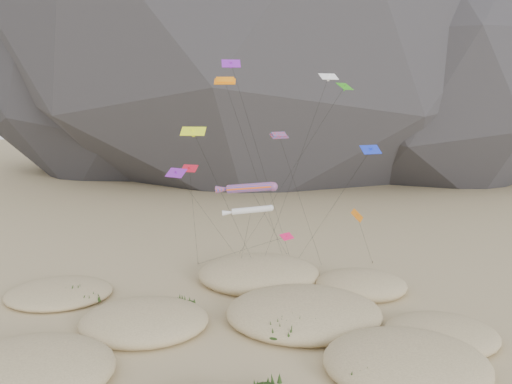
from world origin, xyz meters
The scene contains 9 objects.
ground centered at (0.00, 0.00, 0.00)m, with size 500.00×500.00×0.00m, color #CCB789.
dunes centered at (-1.41, 4.60, 0.73)m, with size 52.29×39.94×3.81m.
dune_grass centered at (-0.84, 2.75, 0.86)m, with size 42.03×30.37×1.57m.
kite_stakes centered at (3.72, 22.66, 0.15)m, with size 24.65×7.46×0.30m.
rainbow_tube_kite centered at (-1.61, 11.53, 13.05)m, with size 9.77×14.76×13.84m.
white_tube_kite centered at (-1.49, 10.54, 10.71)m, with size 5.74×10.95×11.29m.
orange_parafoil centered at (-4.08, 14.82, 24.47)m, with size 8.97×11.34×25.28m.
multi_parafoil centered at (2.15, 15.54, 18.35)m, with size 7.73×8.92×19.01m.
delta_kites centered at (1.38, 10.59, 17.67)m, with size 26.01×22.75×26.87m.
Camera 1 is at (-1.53, -43.08, 22.69)m, focal length 35.00 mm.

